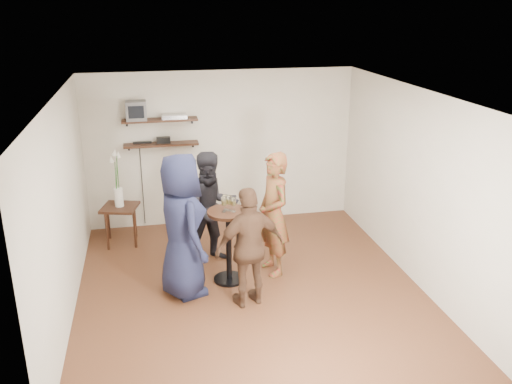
{
  "coord_description": "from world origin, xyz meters",
  "views": [
    {
      "loc": [
        -1.22,
        -6.29,
        3.64
      ],
      "look_at": [
        0.16,
        0.4,
        1.23
      ],
      "focal_mm": 38.0,
      "sensor_mm": 36.0,
      "label": 1
    }
  ],
  "objects_px": {
    "radio": "(163,140)",
    "side_table": "(120,212)",
    "person_plaid": "(274,214)",
    "person_dark": "(212,208)",
    "person_navy": "(182,226)",
    "dvd_deck": "(174,116)",
    "drinks_table": "(229,236)",
    "person_brown": "(250,247)",
    "crt_monitor": "(136,110)"
  },
  "relations": [
    {
      "from": "dvd_deck",
      "to": "person_plaid",
      "type": "bearing_deg",
      "value": -58.51
    },
    {
      "from": "dvd_deck",
      "to": "person_dark",
      "type": "bearing_deg",
      "value": -74.53
    },
    {
      "from": "crt_monitor",
      "to": "dvd_deck",
      "type": "bearing_deg",
      "value": 0.0
    },
    {
      "from": "person_plaid",
      "to": "dvd_deck",
      "type": "bearing_deg",
      "value": -160.11
    },
    {
      "from": "person_plaid",
      "to": "person_navy",
      "type": "xyz_separation_m",
      "value": [
        -1.28,
        -0.34,
        0.08
      ]
    },
    {
      "from": "person_plaid",
      "to": "person_brown",
      "type": "bearing_deg",
      "value": -43.69
    },
    {
      "from": "dvd_deck",
      "to": "person_brown",
      "type": "relative_size",
      "value": 0.26
    },
    {
      "from": "dvd_deck",
      "to": "person_brown",
      "type": "xyz_separation_m",
      "value": [
        0.7,
        -2.72,
        -1.12
      ]
    },
    {
      "from": "person_navy",
      "to": "dvd_deck",
      "type": "bearing_deg",
      "value": -20.69
    },
    {
      "from": "dvd_deck",
      "to": "drinks_table",
      "type": "bearing_deg",
      "value": -75.48
    },
    {
      "from": "person_dark",
      "to": "person_navy",
      "type": "height_order",
      "value": "person_navy"
    },
    {
      "from": "dvd_deck",
      "to": "side_table",
      "type": "xyz_separation_m",
      "value": [
        -0.94,
        -0.52,
        -1.37
      ]
    },
    {
      "from": "person_navy",
      "to": "drinks_table",
      "type": "bearing_deg",
      "value": -90.0
    },
    {
      "from": "person_brown",
      "to": "person_navy",
      "type": "bearing_deg",
      "value": -42.94
    },
    {
      "from": "radio",
      "to": "crt_monitor",
      "type": "bearing_deg",
      "value": 180.0
    },
    {
      "from": "person_dark",
      "to": "dvd_deck",
      "type": "bearing_deg",
      "value": 93.06
    },
    {
      "from": "crt_monitor",
      "to": "side_table",
      "type": "bearing_deg",
      "value": -123.95
    },
    {
      "from": "person_navy",
      "to": "person_brown",
      "type": "xyz_separation_m",
      "value": [
        0.79,
        -0.44,
        -0.17
      ]
    },
    {
      "from": "person_brown",
      "to": "crt_monitor",
      "type": "bearing_deg",
      "value": -78.85
    },
    {
      "from": "person_dark",
      "to": "crt_monitor",
      "type": "bearing_deg",
      "value": 112.19
    },
    {
      "from": "radio",
      "to": "drinks_table",
      "type": "distance_m",
      "value": 2.36
    },
    {
      "from": "person_navy",
      "to": "person_brown",
      "type": "bearing_deg",
      "value": -137.06
    },
    {
      "from": "person_plaid",
      "to": "person_navy",
      "type": "bearing_deg",
      "value": -86.63
    },
    {
      "from": "dvd_deck",
      "to": "person_navy",
      "type": "distance_m",
      "value": 2.47
    },
    {
      "from": "person_navy",
      "to": "side_table",
      "type": "bearing_deg",
      "value": 7.36
    },
    {
      "from": "dvd_deck",
      "to": "radio",
      "type": "relative_size",
      "value": 1.82
    },
    {
      "from": "dvd_deck",
      "to": "side_table",
      "type": "bearing_deg",
      "value": -150.92
    },
    {
      "from": "radio",
      "to": "person_navy",
      "type": "xyz_separation_m",
      "value": [
        0.1,
        -2.28,
        -0.57
      ]
    },
    {
      "from": "drinks_table",
      "to": "person_plaid",
      "type": "distance_m",
      "value": 0.7
    },
    {
      "from": "person_plaid",
      "to": "radio",
      "type": "bearing_deg",
      "value": -156.14
    },
    {
      "from": "side_table",
      "to": "person_dark",
      "type": "bearing_deg",
      "value": -34.04
    },
    {
      "from": "side_table",
      "to": "person_brown",
      "type": "relative_size",
      "value": 0.41
    },
    {
      "from": "radio",
      "to": "person_brown",
      "type": "distance_m",
      "value": 2.95
    },
    {
      "from": "crt_monitor",
      "to": "side_table",
      "type": "distance_m",
      "value": 1.62
    },
    {
      "from": "radio",
      "to": "person_brown",
      "type": "relative_size",
      "value": 0.14
    },
    {
      "from": "person_dark",
      "to": "person_brown",
      "type": "bearing_deg",
      "value": -89.1
    },
    {
      "from": "side_table",
      "to": "person_brown",
      "type": "bearing_deg",
      "value": -53.22
    },
    {
      "from": "person_plaid",
      "to": "person_dark",
      "type": "relative_size",
      "value": 1.05
    },
    {
      "from": "dvd_deck",
      "to": "person_plaid",
      "type": "xyz_separation_m",
      "value": [
        1.19,
        -1.94,
        -1.02
      ]
    },
    {
      "from": "drinks_table",
      "to": "dvd_deck",
      "type": "bearing_deg",
      "value": 104.52
    },
    {
      "from": "dvd_deck",
      "to": "person_brown",
      "type": "distance_m",
      "value": 3.02
    },
    {
      "from": "radio",
      "to": "side_table",
      "type": "xyz_separation_m",
      "value": [
        -0.75,
        -0.52,
        -0.99
      ]
    },
    {
      "from": "side_table",
      "to": "crt_monitor",
      "type": "bearing_deg",
      "value": 56.05
    },
    {
      "from": "dvd_deck",
      "to": "person_dark",
      "type": "xyz_separation_m",
      "value": [
        0.39,
        -1.42,
        -1.07
      ]
    },
    {
      "from": "person_dark",
      "to": "person_navy",
      "type": "xyz_separation_m",
      "value": [
        -0.49,
        -0.86,
        0.12
      ]
    },
    {
      "from": "drinks_table",
      "to": "person_dark",
      "type": "relative_size",
      "value": 0.62
    },
    {
      "from": "drinks_table",
      "to": "person_brown",
      "type": "bearing_deg",
      "value": -75.78
    },
    {
      "from": "crt_monitor",
      "to": "drinks_table",
      "type": "height_order",
      "value": "crt_monitor"
    },
    {
      "from": "dvd_deck",
      "to": "person_plaid",
      "type": "height_order",
      "value": "dvd_deck"
    },
    {
      "from": "crt_monitor",
      "to": "drinks_table",
      "type": "xyz_separation_m",
      "value": [
        1.12,
        -2.07,
        -1.36
      ]
    }
  ]
}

